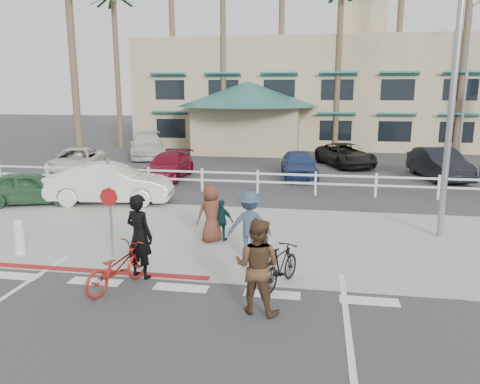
% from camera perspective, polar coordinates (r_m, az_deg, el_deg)
% --- Properties ---
extents(ground, '(140.00, 140.00, 0.00)m').
position_cam_1_polar(ground, '(10.00, -8.22, -12.93)').
color(ground, '#333335').
extents(bike_path, '(12.00, 16.00, 0.01)m').
position_cam_1_polar(bike_path, '(8.34, -12.60, -18.54)').
color(bike_path, '#333335').
rests_on(bike_path, ground).
extents(sidewalk_plaza, '(22.00, 7.00, 0.01)m').
position_cam_1_polar(sidewalk_plaza, '(14.05, -2.65, -5.27)').
color(sidewalk_plaza, gray).
rests_on(sidewalk_plaza, ground).
extents(cross_street, '(40.00, 5.00, 0.01)m').
position_cam_1_polar(cross_street, '(17.84, 0.06, -1.47)').
color(cross_street, '#333335').
rests_on(cross_street, ground).
extents(parking_lot, '(50.00, 16.00, 0.01)m').
position_cam_1_polar(parking_lot, '(27.08, 3.38, 3.23)').
color(parking_lot, '#333335').
rests_on(parking_lot, ground).
extents(curb_red, '(7.00, 0.25, 0.02)m').
position_cam_1_polar(curb_red, '(12.17, -20.20, -8.85)').
color(curb_red, maroon).
rests_on(curb_red, ground).
extents(rail_fence, '(29.40, 0.16, 1.00)m').
position_cam_1_polar(rail_fence, '(19.60, 2.47, 1.25)').
color(rail_fence, silver).
rests_on(rail_fence, ground).
extents(building, '(28.00, 16.00, 11.30)m').
position_cam_1_polar(building, '(39.63, 8.57, 14.16)').
color(building, tan).
rests_on(building, ground).
extents(sign_post, '(0.50, 0.10, 2.90)m').
position_cam_1_polar(sign_post, '(12.28, -15.57, -1.30)').
color(sign_post, gray).
rests_on(sign_post, ground).
extents(bollard_0, '(0.26, 0.26, 0.95)m').
position_cam_1_polar(bollard_0, '(13.60, -25.31, -5.00)').
color(bollard_0, silver).
rests_on(bollard_0, ground).
extents(streetlight_0, '(0.60, 2.00, 9.00)m').
position_cam_1_polar(streetlight_0, '(14.56, 24.63, 12.22)').
color(streetlight_0, gray).
rests_on(streetlight_0, ground).
extents(streetlight_1, '(0.60, 2.00, 9.50)m').
position_cam_1_polar(streetlight_1, '(33.86, 25.82, 11.93)').
color(streetlight_1, gray).
rests_on(streetlight_1, ground).
extents(palm_0, '(4.00, 4.00, 15.00)m').
position_cam_1_polar(palm_0, '(39.54, -19.80, 16.29)').
color(palm_0, black).
rests_on(palm_0, ground).
extents(palm_1, '(4.00, 4.00, 13.00)m').
position_cam_1_polar(palm_1, '(36.81, -14.82, 15.38)').
color(palm_1, black).
rests_on(palm_1, ground).
extents(palm_2, '(4.00, 4.00, 16.00)m').
position_cam_1_polar(palm_2, '(36.46, -8.23, 18.05)').
color(palm_2, black).
rests_on(palm_2, ground).
extents(palm_3, '(4.00, 4.00, 14.00)m').
position_cam_1_polar(palm_3, '(34.40, -2.06, 16.85)').
color(palm_3, black).
rests_on(palm_3, ground).
extents(palm_4, '(4.00, 4.00, 15.00)m').
position_cam_1_polar(palm_4, '(34.87, 5.05, 17.57)').
color(palm_4, black).
rests_on(palm_4, ground).
extents(palm_5, '(4.00, 4.00, 13.00)m').
position_cam_1_polar(palm_5, '(33.69, 11.94, 15.85)').
color(palm_5, black).
rests_on(palm_5, ground).
extents(palm_6, '(4.00, 4.00, 17.00)m').
position_cam_1_polar(palm_6, '(35.23, 18.89, 18.57)').
color(palm_6, black).
rests_on(palm_6, ground).
extents(palm_7, '(4.00, 4.00, 14.00)m').
position_cam_1_polar(palm_7, '(34.93, 25.71, 15.62)').
color(palm_7, black).
rests_on(palm_7, ground).
extents(palm_10, '(4.00, 4.00, 12.00)m').
position_cam_1_polar(palm_10, '(26.93, -19.72, 15.32)').
color(palm_10, black).
rests_on(palm_10, ground).
extents(bike_red, '(1.24, 1.95, 0.97)m').
position_cam_1_polar(bike_red, '(10.61, -14.75, -8.87)').
color(bike_red, maroon).
rests_on(bike_red, ground).
extents(rider_red, '(0.84, 0.71, 1.97)m').
position_cam_1_polar(rider_red, '(10.94, -12.16, -5.30)').
color(rider_red, black).
rests_on(rider_red, ground).
extents(bike_black, '(1.00, 1.63, 0.95)m').
position_cam_1_polar(bike_black, '(10.39, 5.02, -9.01)').
color(bike_black, black).
rests_on(bike_black, ground).
extents(rider_black, '(1.05, 0.89, 1.89)m').
position_cam_1_polar(rider_black, '(9.07, 2.11, -9.01)').
color(rider_black, '#4B321E').
rests_on(rider_black, ground).
extents(pedestrian_a, '(1.21, 0.82, 1.74)m').
position_cam_1_polar(pedestrian_a, '(12.04, 1.16, -3.97)').
color(pedestrian_a, '#2F425B').
rests_on(pedestrian_a, ground).
extents(pedestrian_child, '(0.76, 0.48, 1.21)m').
position_cam_1_polar(pedestrian_child, '(13.38, -2.23, -3.50)').
color(pedestrian_child, '#113D41').
rests_on(pedestrian_child, ground).
extents(pedestrian_b, '(0.97, 0.92, 1.67)m').
position_cam_1_polar(pedestrian_b, '(13.26, -3.55, -2.62)').
color(pedestrian_b, '#572C1F').
rests_on(pedestrian_b, ground).
extents(car_white_sedan, '(4.83, 2.26, 1.53)m').
position_cam_1_polar(car_white_sedan, '(18.52, -15.53, 1.00)').
color(car_white_sedan, silver).
rests_on(car_white_sedan, ground).
extents(car_red_compact, '(3.96, 2.58, 1.25)m').
position_cam_1_polar(car_red_compact, '(19.45, -24.18, 0.48)').
color(car_red_compact, '#2B5634').
rests_on(car_red_compact, ground).
extents(lot_car_0, '(3.21, 5.15, 1.33)m').
position_cam_1_polar(lot_car_0, '(25.61, -19.30, 3.54)').
color(lot_car_0, silver).
rests_on(lot_car_0, ground).
extents(lot_car_1, '(1.81, 4.33, 1.25)m').
position_cam_1_polar(lot_car_1, '(23.20, -8.72, 3.16)').
color(lot_car_1, maroon).
rests_on(lot_car_1, ground).
extents(lot_car_2, '(2.17, 4.20, 1.37)m').
position_cam_1_polar(lot_car_2, '(23.27, 7.18, 3.37)').
color(lot_car_2, navy).
rests_on(lot_car_2, ground).
extents(lot_car_3, '(2.41, 4.77, 1.50)m').
position_cam_1_polar(lot_car_3, '(24.79, 23.10, 3.18)').
color(lot_car_3, black).
rests_on(lot_car_3, ground).
extents(lot_car_4, '(3.99, 5.73, 1.54)m').
position_cam_1_polar(lot_car_4, '(30.93, -11.22, 5.58)').
color(lot_car_4, silver).
rests_on(lot_car_4, ground).
extents(lot_car_5, '(3.75, 5.11, 1.29)m').
position_cam_1_polar(lot_car_5, '(27.41, 12.74, 4.42)').
color(lot_car_5, black).
rests_on(lot_car_5, ground).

